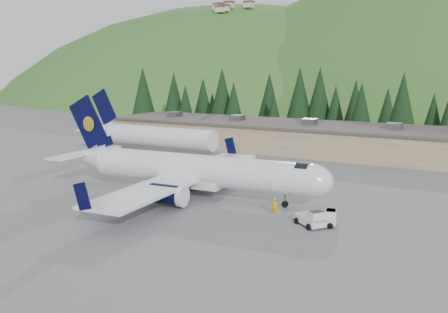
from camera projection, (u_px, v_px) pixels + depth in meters
ground at (199, 197)px, 59.71m from camera, size 600.00×600.00×0.00m
airliner at (192, 170)px, 59.60m from camera, size 35.65×33.46×11.83m
second_airliner at (147, 135)px, 90.05m from camera, size 27.50×11.00×10.05m
baggage_tug_a at (323, 218)px, 48.71m from camera, size 3.35×2.45×1.64m
baggage_tug_b at (312, 219)px, 48.36m from camera, size 3.62×3.30×1.76m
terminal_building at (284, 136)px, 94.28m from camera, size 71.00×17.00×6.10m
ramp_worker at (274, 207)px, 52.10m from camera, size 0.70×0.48×1.87m
tree_line at (299, 101)px, 116.47m from camera, size 112.97×18.10×14.34m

